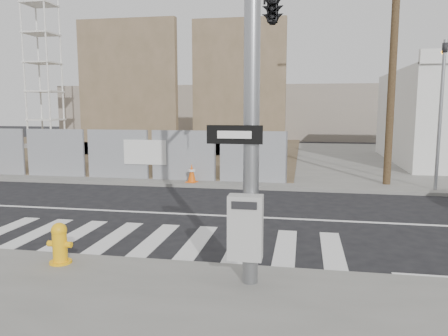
% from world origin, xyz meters
% --- Properties ---
extents(ground, '(100.00, 100.00, 0.00)m').
position_xyz_m(ground, '(0.00, 0.00, 0.00)').
color(ground, black).
rests_on(ground, ground).
extents(sidewalk_far, '(50.00, 20.00, 0.12)m').
position_xyz_m(sidewalk_far, '(0.00, 14.00, 0.06)').
color(sidewalk_far, slate).
rests_on(sidewalk_far, ground).
extents(signal_pole, '(0.96, 5.87, 7.00)m').
position_xyz_m(signal_pole, '(2.49, -2.05, 4.78)').
color(signal_pole, gray).
rests_on(signal_pole, sidewalk_near).
extents(far_signal_pole, '(0.16, 0.20, 5.60)m').
position_xyz_m(far_signal_pole, '(8.00, 4.60, 3.48)').
color(far_signal_pole, gray).
rests_on(far_signal_pole, sidewalk_far).
extents(concrete_wall_left, '(6.00, 1.30, 8.00)m').
position_xyz_m(concrete_wall_left, '(-7.00, 13.08, 3.38)').
color(concrete_wall_left, brown).
rests_on(concrete_wall_left, sidewalk_far).
extents(concrete_wall_right, '(5.50, 1.30, 8.00)m').
position_xyz_m(concrete_wall_right, '(-0.50, 14.08, 3.38)').
color(concrete_wall_right, brown).
rests_on(concrete_wall_right, sidewalk_far).
extents(crane_tower, '(2.60, 2.60, 18.15)m').
position_xyz_m(crane_tower, '(-15.00, 17.00, 9.02)').
color(crane_tower, slate).
rests_on(crane_tower, sidewalk_far).
extents(utility_pole_right, '(1.60, 0.28, 10.00)m').
position_xyz_m(utility_pole_right, '(6.50, 5.50, 5.20)').
color(utility_pole_right, brown).
rests_on(utility_pole_right, sidewalk_far).
extents(fire_hydrant, '(0.48, 0.42, 0.78)m').
position_xyz_m(fire_hydrant, '(-1.15, -4.55, 0.51)').
color(fire_hydrant, '#FBB20D').
rests_on(fire_hydrant, sidewalk_near).
extents(traffic_cone_c, '(0.42, 0.42, 0.63)m').
position_xyz_m(traffic_cone_c, '(-7.25, 5.49, 0.43)').
color(traffic_cone_c, '#F0580C').
rests_on(traffic_cone_c, sidewalk_far).
extents(traffic_cone_d, '(0.47, 0.47, 0.73)m').
position_xyz_m(traffic_cone_d, '(-0.94, 4.53, 0.47)').
color(traffic_cone_d, '#E8580C').
rests_on(traffic_cone_d, sidewalk_far).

